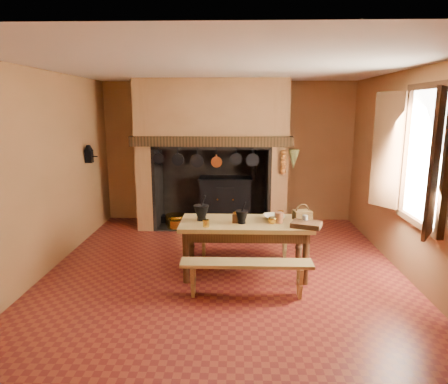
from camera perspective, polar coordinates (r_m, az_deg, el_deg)
name	(u,v)px	position (r m, az deg, el deg)	size (l,w,h in m)	color
floor	(225,271)	(5.80, 0.11, -11.25)	(5.50, 5.50, 0.00)	maroon
ceiling	(225,67)	(5.35, 0.12, 17.49)	(5.50, 5.50, 0.00)	silver
back_wall	(229,152)	(8.12, 0.66, 5.70)	(5.00, 0.02, 2.80)	#97673C
wall_left	(43,173)	(6.01, -24.47, 2.42)	(0.02, 5.50, 2.80)	#97673C
wall_right	(412,175)	(5.89, 25.25, 2.18)	(0.02, 5.50, 2.80)	#97673C
wall_front	(214,240)	(2.73, -1.50, -6.93)	(5.00, 0.02, 2.80)	#97673C
chimney_breast	(212,133)	(7.66, -1.67, 8.41)	(2.95, 0.96, 2.80)	#97673C
iron_range	(226,200)	(7.98, 0.30, -1.09)	(1.12, 0.55, 1.60)	black
hearth_pans	(175,221)	(7.95, -7.05, -4.14)	(0.51, 0.62, 0.20)	gold
hanging_pans	(209,160)	(7.21, -2.19, 4.58)	(1.92, 0.29, 0.27)	black
onion_string	(283,162)	(7.23, 8.48, 4.24)	(0.12, 0.10, 0.46)	#B56521
herb_bunch	(294,159)	(7.25, 9.91, 4.60)	(0.20, 0.20, 0.35)	brown
window	(416,156)	(5.43, 25.71, 4.60)	(0.39, 1.75, 1.76)	white
wall_coffee_mill	(89,153)	(7.38, -18.75, 5.35)	(0.23, 0.16, 0.31)	black
work_table	(245,230)	(5.49, 3.07, -5.43)	(1.77, 0.79, 0.77)	#A48A4B
bench_front	(246,270)	(4.97, 3.21, -11.12)	(1.60, 0.28, 0.45)	#A48A4B
bench_back	(244,237)	(6.21, 2.90, -6.46)	(1.54, 0.27, 0.43)	#A48A4B
mortar_large	(201,212)	(5.48, -3.24, -2.86)	(0.21, 0.21, 0.36)	black
mortar_small	(242,216)	(5.34, 2.56, -3.49)	(0.17, 0.17, 0.29)	black
coffee_grinder	(237,217)	(5.40, 1.81, -3.64)	(0.15, 0.11, 0.18)	#3D2513
brass_mug_a	(206,223)	(5.20, -2.57, -4.49)	(0.08, 0.08, 0.09)	gold
brass_mug_b	(280,214)	(5.68, 8.06, -3.15)	(0.09, 0.09, 0.10)	gold
mixing_bowl	(274,217)	(5.55, 7.20, -3.62)	(0.30, 0.30, 0.07)	beige
stoneware_crock	(279,218)	(5.41, 7.84, -3.65)	(0.12, 0.12, 0.15)	brown
glass_jar	(305,220)	(5.40, 11.50, -3.93)	(0.07, 0.07, 0.13)	beige
wicker_basket	(302,215)	(5.60, 11.12, -3.21)	(0.27, 0.21, 0.23)	#483215
wooden_tray	(306,225)	(5.30, 11.67, -4.57)	(0.37, 0.27, 0.06)	#3D2513
brass_cup	(272,221)	(5.36, 6.93, -4.08)	(0.11, 0.11, 0.09)	gold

